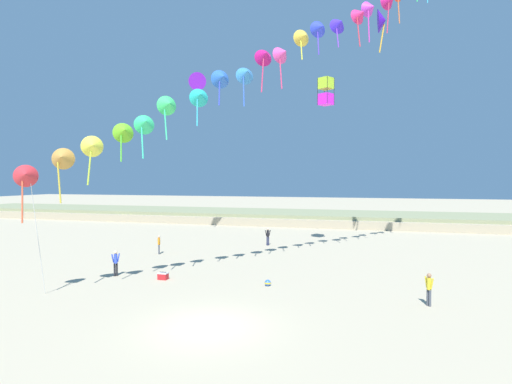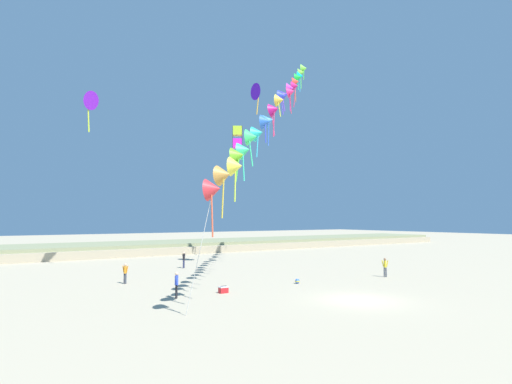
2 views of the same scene
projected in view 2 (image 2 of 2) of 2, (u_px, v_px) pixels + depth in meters
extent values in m
plane|color=tan|center=(359.00, 300.00, 23.80)|extent=(240.00, 240.00, 0.00)
cube|color=tan|center=(143.00, 249.00, 57.93)|extent=(120.00, 13.61, 1.01)
cube|color=gray|center=(143.00, 244.00, 57.97)|extent=(120.00, 11.57, 0.58)
cylinder|color=#282D4C|center=(183.00, 264.00, 39.32)|extent=(0.12, 0.12, 0.81)
cylinder|color=#282D4C|center=(184.00, 264.00, 39.45)|extent=(0.12, 0.12, 0.81)
cylinder|color=black|center=(184.00, 257.00, 39.43)|extent=(0.21, 0.21, 0.58)
cylinder|color=black|center=(183.00, 257.00, 39.26)|extent=(0.20, 0.18, 0.55)
cylinder|color=black|center=(185.00, 256.00, 39.61)|extent=(0.20, 0.18, 0.55)
sphere|color=beige|center=(184.00, 253.00, 39.46)|extent=(0.22, 0.22, 0.22)
cylinder|color=black|center=(177.00, 292.00, 24.41)|extent=(0.12, 0.12, 0.81)
cylinder|color=black|center=(176.00, 292.00, 24.27)|extent=(0.12, 0.12, 0.81)
cylinder|color=blue|center=(177.00, 280.00, 24.38)|extent=(0.21, 0.21, 0.57)
cylinder|color=blue|center=(177.00, 279.00, 24.57)|extent=(0.17, 0.21, 0.55)
cylinder|color=blue|center=(176.00, 280.00, 24.20)|extent=(0.17, 0.21, 0.55)
sphere|color=beige|center=(177.00, 274.00, 24.41)|extent=(0.22, 0.22, 0.22)
cylinder|color=#474C56|center=(124.00, 279.00, 29.86)|extent=(0.11, 0.11, 0.77)
cylinder|color=#474C56|center=(126.00, 279.00, 29.81)|extent=(0.11, 0.11, 0.77)
cylinder|color=orange|center=(125.00, 270.00, 29.88)|extent=(0.20, 0.20, 0.55)
cylinder|color=orange|center=(123.00, 269.00, 29.95)|extent=(0.17, 0.19, 0.52)
cylinder|color=orange|center=(127.00, 269.00, 29.82)|extent=(0.17, 0.19, 0.52)
sphere|color=beige|center=(125.00, 265.00, 29.91)|extent=(0.21, 0.21, 0.21)
cylinder|color=#474C56|center=(386.00, 272.00, 33.33)|extent=(0.12, 0.12, 0.80)
cylinder|color=#474C56|center=(384.00, 272.00, 33.38)|extent=(0.12, 0.12, 0.80)
cylinder|color=yellow|center=(385.00, 264.00, 33.41)|extent=(0.21, 0.21, 0.57)
cylinder|color=yellow|center=(387.00, 264.00, 33.34)|extent=(0.18, 0.20, 0.54)
cylinder|color=yellow|center=(383.00, 263.00, 33.47)|extent=(0.18, 0.20, 0.54)
sphere|color=#9E7051|center=(385.00, 259.00, 33.43)|extent=(0.22, 0.22, 0.22)
cone|color=red|center=(213.00, 189.00, 19.30)|extent=(1.35, 1.34, 1.16)
cylinder|color=#E55B39|center=(212.00, 215.00, 19.07)|extent=(0.12, 0.17, 2.09)
cone|color=#C68B3B|center=(224.00, 175.00, 20.91)|extent=(1.35, 1.26, 1.15)
cylinder|color=yellow|center=(223.00, 198.00, 20.68)|extent=(0.08, 0.24, 2.05)
cone|color=#F1E745|center=(236.00, 166.00, 22.24)|extent=(1.30, 1.25, 1.11)
cylinder|color=#C6E539|center=(235.00, 186.00, 22.02)|extent=(0.20, 0.22, 1.79)
cone|color=#6BC423|center=(238.00, 156.00, 23.94)|extent=(1.39, 1.36, 1.19)
cylinder|color=#5DE539|center=(237.00, 171.00, 23.73)|extent=(0.20, 0.23, 1.40)
cone|color=#35D77F|center=(244.00, 150.00, 25.02)|extent=(1.40, 1.37, 1.20)
cylinder|color=#39E5B1|center=(243.00, 167.00, 24.80)|extent=(0.17, 0.10, 1.72)
cone|color=#3CDD6A|center=(252.00, 137.00, 26.26)|extent=(1.31, 1.30, 1.13)
cylinder|color=#39E594|center=(251.00, 153.00, 26.04)|extent=(0.26, 0.19, 1.75)
cone|color=#23BFB0|center=(258.00, 133.00, 28.09)|extent=(1.38, 1.31, 1.18)
cylinder|color=#39CCE5|center=(257.00, 147.00, 27.88)|extent=(0.14, 0.16, 1.51)
cone|color=blue|center=(266.00, 122.00, 29.29)|extent=(1.33, 1.27, 1.13)
cylinder|color=blue|center=(266.00, 134.00, 29.08)|extent=(0.09, 0.14, 1.39)
cone|color=#3988CF|center=(269.00, 121.00, 30.93)|extent=(1.42, 1.36, 1.22)
cylinder|color=blue|center=(268.00, 134.00, 30.71)|extent=(0.10, 0.17, 1.76)
cone|color=#BF156C|center=(274.00, 110.00, 32.11)|extent=(1.40, 1.33, 1.21)
cylinder|color=#E53967|center=(274.00, 124.00, 31.88)|extent=(0.19, 0.12, 2.04)
cone|color=#EB459D|center=(273.00, 109.00, 33.68)|extent=(1.37, 1.39, 1.19)
cylinder|color=#E5396A|center=(273.00, 124.00, 33.45)|extent=(0.25, 0.24, 2.07)
cone|color=gold|center=(280.00, 100.00, 35.02)|extent=(1.31, 1.21, 1.11)
cylinder|color=yellow|center=(279.00, 109.00, 34.81)|extent=(0.19, 0.21, 1.30)
cone|color=blue|center=(282.00, 96.00, 36.34)|extent=(1.31, 1.21, 1.11)
cylinder|color=#5239E5|center=(282.00, 106.00, 36.12)|extent=(0.18, 0.24, 1.59)
cone|color=#4127E9|center=(284.00, 95.00, 38.07)|extent=(1.41, 1.35, 1.21)
cylinder|color=#7939E5|center=(284.00, 104.00, 37.87)|extent=(0.23, 0.22, 1.43)
cone|color=#EF296E|center=(291.00, 92.00, 39.41)|extent=(1.41, 1.40, 1.21)
cylinder|color=#E5394B|center=(291.00, 103.00, 39.19)|extent=(0.29, 0.17, 1.99)
cone|color=#C239C6|center=(290.00, 88.00, 40.64)|extent=(1.30, 1.30, 1.12)
cylinder|color=#E539C0|center=(290.00, 100.00, 40.40)|extent=(0.18, 0.10, 2.19)
cone|color=#CA1A6D|center=(295.00, 86.00, 42.14)|extent=(1.30, 1.28, 1.12)
cylinder|color=#E53961|center=(295.00, 97.00, 41.91)|extent=(0.17, 0.25, 2.07)
cone|color=#EB4331|center=(296.00, 82.00, 43.28)|extent=(1.35, 1.37, 1.17)
cylinder|color=orange|center=(295.00, 93.00, 43.06)|extent=(0.23, 0.16, 2.03)
cone|color=green|center=(298.00, 78.00, 45.04)|extent=(1.38, 1.35, 1.18)
cylinder|color=#39E57E|center=(298.00, 84.00, 44.84)|extent=(0.19, 0.09, 1.23)
cone|color=#0CC8D2|center=(300.00, 76.00, 46.11)|extent=(1.28, 1.30, 1.12)
cylinder|color=#39B3E5|center=(300.00, 85.00, 45.89)|extent=(0.13, 0.13, 1.68)
cone|color=#7BD83E|center=(301.00, 73.00, 47.66)|extent=(1.34, 1.35, 1.16)
cylinder|color=#54E539|center=(301.00, 82.00, 47.44)|extent=(0.22, 0.26, 1.85)
cone|color=#79E43F|center=(304.00, 69.00, 48.96)|extent=(1.30, 1.25, 1.10)
cylinder|color=#4CE539|center=(304.00, 75.00, 48.76)|extent=(0.21, 0.14, 1.26)
cylinder|color=silver|center=(199.00, 256.00, 19.74)|extent=(0.69, 1.54, 6.05)
cone|color=#5013C7|center=(258.00, 92.00, 47.51)|extent=(0.87, 2.04, 2.05)
cone|color=gold|center=(258.00, 92.00, 47.52)|extent=(0.52, 1.12, 1.13)
cylinder|color=gold|center=(258.00, 105.00, 47.41)|extent=(0.48, 0.26, 2.47)
cube|color=#EE22E8|center=(237.00, 144.00, 42.09)|extent=(1.34, 1.34, 0.93)
cube|color=#B3E52D|center=(237.00, 131.00, 42.18)|extent=(1.34, 1.34, 0.93)
cylinder|color=black|center=(233.00, 138.00, 42.59)|extent=(0.04, 0.04, 2.27)
cylinder|color=black|center=(233.00, 136.00, 41.61)|extent=(0.04, 0.04, 2.27)
cylinder|color=black|center=(242.00, 136.00, 41.67)|extent=(0.04, 0.04, 2.27)
cylinder|color=black|center=(242.00, 138.00, 42.65)|extent=(0.04, 0.04, 2.27)
cone|color=purple|center=(89.00, 100.00, 38.70)|extent=(2.09, 1.83, 1.93)
cone|color=#C9E52D|center=(89.00, 100.00, 38.70)|extent=(1.17, 1.04, 1.07)
cylinder|color=#C9E52D|center=(88.00, 118.00, 38.58)|extent=(0.23, 0.37, 2.88)
cube|color=red|center=(223.00, 290.00, 26.16)|extent=(0.56, 0.40, 0.36)
cube|color=white|center=(223.00, 287.00, 26.17)|extent=(0.58, 0.41, 0.06)
cylinder|color=black|center=(223.00, 286.00, 26.17)|extent=(0.45, 0.03, 0.03)
sphere|color=blue|center=(297.00, 281.00, 29.95)|extent=(0.36, 0.36, 0.36)
cylinder|color=yellow|center=(297.00, 281.00, 29.95)|extent=(0.36, 0.36, 0.09)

